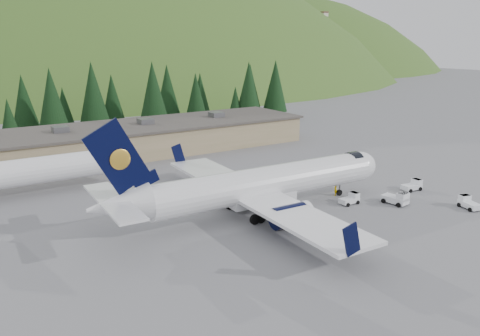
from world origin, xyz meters
name	(u,v)px	position (x,y,z in m)	size (l,w,h in m)	color
ground	(267,211)	(0.00, 0.00, 0.00)	(600.00, 600.00, 0.00)	slate
airliner	(259,185)	(-1.12, 0.04, 3.40)	(38.33, 35.91, 12.74)	white
second_airliner	(10,173)	(-24.92, 22.00, 3.32)	(27.50, 11.00, 10.05)	white
baggage_tug_a	(351,199)	(10.42, -3.50, 0.61)	(2.58, 1.57, 1.37)	white
baggage_tug_b	(413,185)	(21.68, -4.16, 0.66)	(2.88, 1.88, 1.48)	white
baggage_tug_c	(468,203)	(21.33, -12.44, 0.65)	(2.23, 3.01, 1.46)	white
terminal_building	(120,140)	(-5.01, 38.00, 2.62)	(71.00, 17.00, 6.10)	#8D8056
baggage_tug_d	(397,199)	(15.08, -6.85, 0.75)	(2.26, 3.33, 1.68)	white
ramp_worker	(336,189)	(11.10, -0.09, 0.87)	(0.63, 0.42, 1.74)	#EAB600
tree_line	(97,99)	(-2.09, 60.29, 7.70)	(113.34, 19.17, 14.48)	black
hills	(130,223)	(53.34, 207.38, -82.80)	(614.00, 330.00, 300.00)	#375E1B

